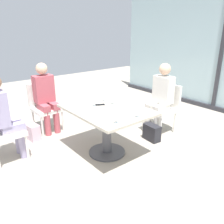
# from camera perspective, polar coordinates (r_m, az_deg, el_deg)

# --- Properties ---
(ground_plane) EXTENTS (12.00, 12.00, 0.00)m
(ground_plane) POSITION_cam_1_polar(r_m,az_deg,el_deg) (3.66, -1.23, -9.94)
(ground_plane) COLOR #A89E8E
(window_wall_backdrop) EXTENTS (5.78, 0.10, 2.70)m
(window_wall_backdrop) POSITION_cam_1_polar(r_m,az_deg,el_deg) (5.74, 25.35, 12.08)
(window_wall_backdrop) COLOR #9CB7BC
(window_wall_backdrop) RESTS_ON ground_plane
(dining_table_main) EXTENTS (1.27, 0.95, 0.73)m
(dining_table_main) POSITION_cam_1_polar(r_m,az_deg,el_deg) (3.41, -1.30, -1.89)
(dining_table_main) COLOR #BCB29E
(dining_table_main) RESTS_ON ground_plane
(chair_side_end) EXTENTS (0.50, 0.46, 0.87)m
(chair_side_end) POSITION_cam_1_polar(r_m,az_deg,el_deg) (4.45, -16.34, 1.85)
(chair_side_end) COLOR silver
(chair_side_end) RESTS_ON ground_plane
(chair_near_window) EXTENTS (0.46, 0.51, 0.87)m
(chair_near_window) POSITION_cam_1_polar(r_m,az_deg,el_deg) (4.31, 12.64, 1.61)
(chair_near_window) COLOR silver
(chair_near_window) RESTS_ON ground_plane
(person_side_end) EXTENTS (0.39, 0.34, 1.26)m
(person_side_end) POSITION_cam_1_polar(r_m,az_deg,el_deg) (4.30, -16.02, 4.07)
(person_side_end) COLOR #B24C56
(person_side_end) RESTS_ON ground_plane
(person_near_window) EXTENTS (0.34, 0.39, 1.26)m
(person_near_window) POSITION_cam_1_polar(r_m,az_deg,el_deg) (4.17, 11.91, 3.96)
(person_near_window) COLOR silver
(person_near_window) RESTS_ON ground_plane
(person_front_left) EXTENTS (0.34, 0.39, 1.26)m
(person_front_left) POSITION_cam_1_polar(r_m,az_deg,el_deg) (3.54, -25.07, -0.50)
(person_front_left) COLOR #9E93B7
(person_front_left) RESTS_ON ground_plane
(wine_glass_0) EXTENTS (0.07, 0.07, 0.18)m
(wine_glass_0) POSITION_cam_1_polar(r_m,az_deg,el_deg) (2.98, 6.48, 0.98)
(wine_glass_0) COLOR silver
(wine_glass_0) RESTS_ON dining_table_main
(wine_glass_1) EXTENTS (0.07, 0.07, 0.18)m
(wine_glass_1) POSITION_cam_1_polar(r_m,az_deg,el_deg) (3.64, -1.90, 4.67)
(wine_glass_1) COLOR silver
(wine_glass_1) RESTS_ON dining_table_main
(wine_glass_2) EXTENTS (0.07, 0.07, 0.18)m
(wine_glass_2) POSITION_cam_1_polar(r_m,az_deg,el_deg) (3.41, -4.48, 3.52)
(wine_glass_2) COLOR silver
(wine_glass_2) RESTS_ON dining_table_main
(wine_glass_3) EXTENTS (0.07, 0.07, 0.18)m
(wine_glass_3) POSITION_cam_1_polar(r_m,az_deg,el_deg) (2.78, 1.17, -0.31)
(wine_glass_3) COLOR silver
(wine_glass_3) RESTS_ON dining_table_main
(wine_glass_4) EXTENTS (0.07, 0.07, 0.18)m
(wine_glass_4) POSITION_cam_1_polar(r_m,az_deg,el_deg) (3.48, 0.19, 3.92)
(wine_glass_4) COLOR silver
(wine_glass_4) RESTS_ON dining_table_main
(coffee_cup) EXTENTS (0.08, 0.08, 0.09)m
(coffee_cup) POSITION_cam_1_polar(r_m,az_deg,el_deg) (3.55, 2.60, 2.78)
(coffee_cup) COLOR white
(coffee_cup) RESTS_ON dining_table_main
(cell_phone_on_table) EXTENTS (0.13, 0.16, 0.01)m
(cell_phone_on_table) POSITION_cam_1_polar(r_m,az_deg,el_deg) (3.50, -2.93, 1.83)
(cell_phone_on_table) COLOR black
(cell_phone_on_table) RESTS_ON dining_table_main
(handbag_0) EXTENTS (0.32, 0.19, 0.28)m
(handbag_0) POSITION_cam_1_polar(r_m,az_deg,el_deg) (4.23, -19.02, -4.63)
(handbag_0) COLOR beige
(handbag_0) RESTS_ON ground_plane
(handbag_1) EXTENTS (0.31, 0.18, 0.28)m
(handbag_1) POSITION_cam_1_polar(r_m,az_deg,el_deg) (4.03, 9.77, -4.99)
(handbag_1) COLOR #232328
(handbag_1) RESTS_ON ground_plane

